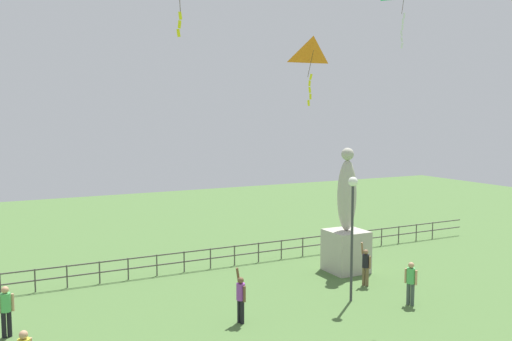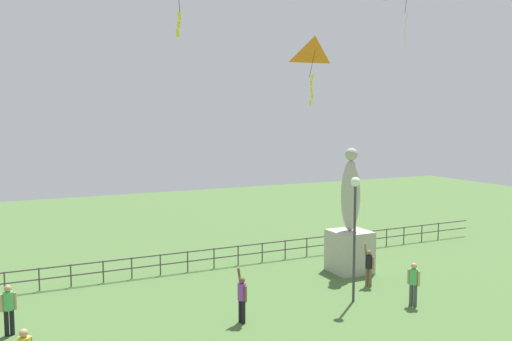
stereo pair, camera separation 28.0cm
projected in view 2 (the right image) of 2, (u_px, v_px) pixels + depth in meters
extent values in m
cube|color=#B2AD9E|center=(350.00, 251.00, 24.25)|extent=(1.66, 1.66, 1.89)
ellipsoid|color=#B2AD9E|center=(351.00, 196.00, 24.00)|extent=(0.90, 0.76, 3.21)
sphere|color=#B2AD9E|center=(351.00, 154.00, 23.82)|extent=(0.56, 0.56, 0.56)
cylinder|color=#38383D|center=(354.00, 244.00, 20.20)|extent=(0.10, 0.10, 4.43)
sphere|color=white|center=(355.00, 182.00, 19.96)|extent=(0.36, 0.36, 0.36)
cylinder|color=brown|center=(367.00, 277.00, 22.25)|extent=(0.13, 0.13, 0.78)
cylinder|color=brown|center=(370.00, 277.00, 22.16)|extent=(0.13, 0.13, 0.78)
cylinder|color=black|center=(369.00, 261.00, 22.14)|extent=(0.28, 0.28, 0.55)
sphere|color=#8C6647|center=(369.00, 252.00, 22.10)|extent=(0.21, 0.21, 0.21)
cylinder|color=#8C6647|center=(365.00, 249.00, 22.24)|extent=(0.20, 0.15, 0.53)
cylinder|color=#8C6647|center=(373.00, 263.00, 22.02)|extent=(0.09, 0.09, 0.52)
cylinder|color=#3F4C47|center=(411.00, 295.00, 19.95)|extent=(0.14, 0.14, 0.82)
cylinder|color=#3F4C47|center=(415.00, 295.00, 19.85)|extent=(0.14, 0.14, 0.82)
cylinder|color=#4CB259|center=(414.00, 277.00, 19.83)|extent=(0.30, 0.30, 0.58)
sphere|color=tan|center=(414.00, 266.00, 19.79)|extent=(0.22, 0.22, 0.22)
cylinder|color=tan|center=(409.00, 276.00, 19.96)|extent=(0.09, 0.09, 0.55)
cylinder|color=tan|center=(419.00, 279.00, 19.70)|extent=(0.09, 0.09, 0.55)
cylinder|color=black|center=(240.00, 311.00, 18.30)|extent=(0.14, 0.14, 0.81)
cylinder|color=black|center=(243.00, 312.00, 18.18)|extent=(0.14, 0.14, 0.81)
cylinder|color=purple|center=(242.00, 292.00, 18.17)|extent=(0.30, 0.30, 0.57)
sphere|color=brown|center=(242.00, 280.00, 18.13)|extent=(0.22, 0.22, 0.22)
cylinder|color=brown|center=(239.00, 275.00, 18.30)|extent=(0.20, 0.13, 0.55)
cylinder|color=brown|center=(246.00, 294.00, 18.03)|extent=(0.09, 0.09, 0.54)
sphere|color=tan|center=(24.00, 333.00, 13.62)|extent=(0.22, 0.22, 0.22)
cylinder|color=black|center=(12.00, 322.00, 17.24)|extent=(0.14, 0.14, 0.84)
cylinder|color=black|center=(7.00, 323.00, 17.16)|extent=(0.14, 0.14, 0.84)
cylinder|color=#4CB259|center=(8.00, 301.00, 17.13)|extent=(0.31, 0.31, 0.59)
sphere|color=tan|center=(8.00, 288.00, 17.09)|extent=(0.23, 0.23, 0.23)
cylinder|color=tan|center=(15.00, 301.00, 17.24)|extent=(0.09, 0.09, 0.56)
cylinder|color=tan|center=(1.00, 303.00, 17.03)|extent=(0.09, 0.09, 0.56)
cylinder|color=#4C381E|center=(406.00, 1.00, 19.66)|extent=(0.42, 0.32, 0.95)
cube|color=white|center=(407.00, 15.00, 19.79)|extent=(0.09, 0.02, 0.20)
cube|color=white|center=(406.00, 21.00, 19.73)|extent=(0.10, 0.03, 0.21)
cube|color=white|center=(406.00, 27.00, 19.73)|extent=(0.10, 0.05, 0.20)
cube|color=white|center=(405.00, 33.00, 19.69)|extent=(0.11, 0.02, 0.21)
cube|color=white|center=(405.00, 39.00, 19.74)|extent=(0.11, 0.03, 0.21)
cube|color=white|center=(405.00, 45.00, 19.79)|extent=(0.11, 0.04, 0.21)
cube|color=yellow|center=(179.00, 16.00, 13.69)|extent=(0.11, 0.03, 0.21)
cube|color=yellow|center=(179.00, 25.00, 13.69)|extent=(0.10, 0.02, 0.21)
cube|color=yellow|center=(178.00, 33.00, 13.68)|extent=(0.11, 0.02, 0.21)
pyramid|color=orange|center=(315.00, 50.00, 17.82)|extent=(1.15, 0.58, 0.86)
cylinder|color=#4C381E|center=(312.00, 64.00, 18.07)|extent=(0.07, 0.45, 0.86)
cube|color=yellow|center=(313.00, 77.00, 18.13)|extent=(0.12, 0.04, 0.21)
cube|color=yellow|center=(311.00, 83.00, 18.09)|extent=(0.11, 0.04, 0.21)
cube|color=yellow|center=(311.00, 90.00, 18.13)|extent=(0.11, 0.01, 0.21)
cube|color=yellow|center=(312.00, 96.00, 18.19)|extent=(0.08, 0.03, 0.20)
cube|color=yellow|center=(310.00, 103.00, 18.12)|extent=(0.10, 0.01, 0.21)
cylinder|color=#4C4742|center=(5.00, 284.00, 21.06)|extent=(0.06, 0.06, 0.95)
cylinder|color=#4C4742|center=(39.00, 279.00, 21.60)|extent=(0.06, 0.06, 0.95)
cylinder|color=#4C4742|center=(71.00, 276.00, 22.13)|extent=(0.06, 0.06, 0.95)
cylinder|color=#4C4742|center=(103.00, 272.00, 22.69)|extent=(0.06, 0.06, 0.95)
cylinder|color=#4C4742|center=(132.00, 268.00, 23.21)|extent=(0.06, 0.06, 0.95)
cylinder|color=#4C4742|center=(160.00, 265.00, 23.75)|extent=(0.06, 0.06, 0.95)
cylinder|color=#4C4742|center=(188.00, 261.00, 24.30)|extent=(0.06, 0.06, 0.95)
cylinder|color=#4C4742|center=(214.00, 258.00, 24.85)|extent=(0.06, 0.06, 0.95)
cylinder|color=#4C4742|center=(238.00, 255.00, 25.38)|extent=(0.06, 0.06, 0.95)
cylinder|color=#4C4742|center=(262.00, 252.00, 25.93)|extent=(0.06, 0.06, 0.95)
cylinder|color=#4C4742|center=(285.00, 250.00, 26.47)|extent=(0.06, 0.06, 0.95)
cylinder|color=#4C4742|center=(307.00, 247.00, 27.01)|extent=(0.06, 0.06, 0.95)
cylinder|color=#4C4742|center=(328.00, 244.00, 27.54)|extent=(0.06, 0.06, 0.95)
cylinder|color=#4C4742|center=(348.00, 242.00, 28.08)|extent=(0.06, 0.06, 0.95)
cylinder|color=#4C4742|center=(367.00, 240.00, 28.62)|extent=(0.06, 0.06, 0.95)
cylinder|color=#4C4742|center=(387.00, 237.00, 29.18)|extent=(0.06, 0.06, 0.95)
cylinder|color=#4C4742|center=(404.00, 235.00, 29.70)|extent=(0.06, 0.06, 0.95)
cylinder|color=#4C4742|center=(422.00, 233.00, 30.26)|extent=(0.06, 0.06, 0.95)
cylinder|color=#4C4742|center=(438.00, 231.00, 30.79)|extent=(0.06, 0.06, 0.95)
cube|color=#4C4742|center=(170.00, 254.00, 23.91)|extent=(36.00, 0.05, 0.05)
cube|color=#4C4742|center=(171.00, 263.00, 23.95)|extent=(36.00, 0.05, 0.05)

